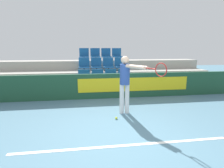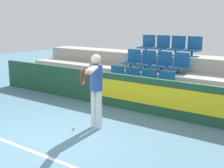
{
  "view_description": "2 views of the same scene",
  "coord_description": "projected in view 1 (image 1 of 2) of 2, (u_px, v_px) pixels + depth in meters",
  "views": [
    {
      "loc": [
        -0.68,
        -3.33,
        1.88
      ],
      "look_at": [
        0.07,
        2.05,
        0.77
      ],
      "focal_mm": 28.0,
      "sensor_mm": 36.0,
      "label": 1
    },
    {
      "loc": [
        4.69,
        -3.71,
        2.4
      ],
      "look_at": [
        0.21,
        2.25,
        0.86
      ],
      "focal_mm": 50.0,
      "sensor_mm": 36.0,
      "label": 2
    }
  ],
  "objects": [
    {
      "name": "stadium_chair_7",
      "position": [
        120.0,
        65.0,
        8.18
      ],
      "size": [
        0.48,
        0.46,
        0.6
      ],
      "color": "#333333",
      "rests_on": "bleacher_tier_middle"
    },
    {
      "name": "stadium_chair_2",
      "position": [
        111.0,
        77.0,
        7.29
      ],
      "size": [
        0.48,
        0.46,
        0.6
      ],
      "color": "#333333",
      "rests_on": "bleacher_tier_front"
    },
    {
      "name": "stadium_chair_11",
      "position": [
        117.0,
        55.0,
        9.0
      ],
      "size": [
        0.48,
        0.46,
        0.6
      ],
      "color": "#333333",
      "rests_on": "bleacher_tier_back"
    },
    {
      "name": "bleacher_tier_middle",
      "position": [
        103.0,
        80.0,
        8.08
      ],
      "size": [
        9.92,
        0.93,
        0.86
      ],
      "color": "#ADA89E",
      "rests_on": "ground"
    },
    {
      "name": "barrier_wall",
      "position": [
        107.0,
        86.0,
        6.64
      ],
      "size": [
        10.32,
        0.14,
        0.95
      ],
      "color": "#1E4C33",
      "rests_on": "ground"
    },
    {
      "name": "stadium_chair_1",
      "position": [
        98.0,
        78.0,
        7.21
      ],
      "size": [
        0.48,
        0.46,
        0.6
      ],
      "color": "#333333",
      "rests_on": "bleacher_tier_front"
    },
    {
      "name": "tennis_ball",
      "position": [
        116.0,
        118.0,
        4.71
      ],
      "size": [
        0.07,
        0.07,
        0.07
      ],
      "color": "#CCDB33",
      "rests_on": "ground"
    },
    {
      "name": "stadium_chair_10",
      "position": [
        106.0,
        55.0,
        8.92
      ],
      "size": [
        0.48,
        0.46,
        0.6
      ],
      "color": "#333333",
      "rests_on": "bleacher_tier_back"
    },
    {
      "name": "tennis_player",
      "position": [
        127.0,
        79.0,
        4.91
      ],
      "size": [
        0.83,
        1.38,
        1.67
      ],
      "rotation": [
        0.0,
        0.0,
        0.5
      ],
      "color": "silver",
      "rests_on": "ground"
    },
    {
      "name": "stadium_chair_9",
      "position": [
        95.0,
        55.0,
        8.85
      ],
      "size": [
        0.48,
        0.46,
        0.6
      ],
      "color": "#333333",
      "rests_on": "bleacher_tier_back"
    },
    {
      "name": "bleacher_tier_back",
      "position": [
        101.0,
        73.0,
        8.94
      ],
      "size": [
        9.92,
        0.93,
        1.29
      ],
      "color": "#ADA89E",
      "rests_on": "ground"
    },
    {
      "name": "stadium_chair_8",
      "position": [
        84.0,
        55.0,
        8.77
      ],
      "size": [
        0.48,
        0.46,
        0.6
      ],
      "color": "#333333",
      "rests_on": "bleacher_tier_back"
    },
    {
      "name": "ground_plane",
      "position": [
        122.0,
        139.0,
        3.7
      ],
      "size": [
        30.0,
        30.0,
        0.0
      ],
      "primitive_type": "plane",
      "color": "slate"
    },
    {
      "name": "stadium_chair_6",
      "position": [
        108.0,
        65.0,
        8.11
      ],
      "size": [
        0.48,
        0.46,
        0.6
      ],
      "color": "#333333",
      "rests_on": "bleacher_tier_middle"
    },
    {
      "name": "stadium_chair_5",
      "position": [
        96.0,
        65.0,
        8.03
      ],
      "size": [
        0.48,
        0.46,
        0.6
      ],
      "color": "#333333",
      "rests_on": "bleacher_tier_middle"
    },
    {
      "name": "stadium_chair_4",
      "position": [
        84.0,
        65.0,
        7.95
      ],
      "size": [
        0.48,
        0.46,
        0.6
      ],
      "color": "#333333",
      "rests_on": "bleacher_tier_middle"
    },
    {
      "name": "stadium_chair_0",
      "position": [
        84.0,
        78.0,
        7.14
      ],
      "size": [
        0.48,
        0.46,
        0.6
      ],
      "color": "#333333",
      "rests_on": "bleacher_tier_front"
    },
    {
      "name": "stadium_chair_3",
      "position": [
        124.0,
        77.0,
        7.36
      ],
      "size": [
        0.48,
        0.46,
        0.6
      ],
      "color": "#333333",
      "rests_on": "bleacher_tier_front"
    },
    {
      "name": "bleacher_tier_front",
      "position": [
        105.0,
        89.0,
        7.22
      ],
      "size": [
        9.92,
        0.93,
        0.43
      ],
      "color": "#ADA89E",
      "rests_on": "ground"
    },
    {
      "name": "court_baseline",
      "position": [
        125.0,
        145.0,
        3.44
      ],
      "size": [
        4.35,
        0.08,
        0.01
      ],
      "color": "white",
      "rests_on": "ground"
    }
  ]
}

